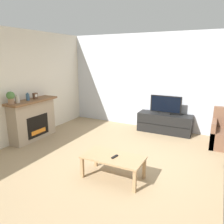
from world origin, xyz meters
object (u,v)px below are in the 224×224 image
Objects in this scene: mantel_vase_centre_left at (28,97)px; mantel_clock at (35,96)px; tv at (166,106)px; mantel_vase_left at (17,99)px; remote at (115,157)px; coffee_table at (113,159)px; fireplace at (33,119)px; potted_plant at (11,97)px; tv_stand at (164,123)px.

mantel_vase_centre_left is 1.29× the size of mantel_clock.
mantel_vase_left is at bearing -139.92° from tv.
mantel_vase_left is 2.79m from remote.
coffee_table is 0.07m from remote.
mantel_clock is at bearing 89.92° from mantel_vase_left.
potted_plant reaches higher than fireplace.
mantel_clock is at bearing -146.89° from tv.
tv_stand reaches higher than coffee_table.
fireplace is 4.69× the size of potted_plant.
fireplace is 9.02× the size of mantel_clock.
fireplace reaches higher than remote.
mantel_vase_left is 0.23× the size of tv.
potted_plant is 1.86× the size of remote.
mantel_vase_centre_left is 0.13× the size of tv_stand.
mantel_vase_left is at bearing 172.44° from coffee_table.
mantel_clock is at bearing 161.34° from coffee_table.
mantel_vase_centre_left is at bearing -80.69° from fireplace.
potted_plant is 2.79m from remote.
mantel_vase_centre_left is at bearing -90.19° from mantel_clock.
potted_plant is at bearing -90.00° from mantel_vase_centre_left.
tv_stand is 9.38× the size of remote.
mantel_vase_centre_left is 2.82m from coffee_table.
tv_stand is (2.86, 1.86, -0.83)m from mantel_clock.
tv is (2.86, 2.40, -0.35)m from mantel_vase_left.
tv_stand is at bearing 36.34° from mantel_vase_centre_left.
mantel_vase_left reaches higher than remote.
tv_stand is 1.73× the size of tv.
tv reaches higher than tv_stand.
remote is (2.68, -0.19, -0.77)m from potted_plant.
remote is at bearing -17.93° from coffee_table.
mantel_clock is 0.18× the size of tv.
mantel_vase_left is 0.19m from potted_plant.
mantel_vase_centre_left is 0.48m from potted_plant.
mantel_vase_centre_left is 0.18× the size of coffee_table.
mantel_vase_centre_left is at bearing 90.00° from mantel_vase_left.
mantel_vase_centre_left reaches higher than fireplace.
mantel_clock is 0.52× the size of potted_plant.
mantel_vase_left is 2.77m from coffee_table.
mantel_vase_left is 1.00× the size of mantel_vase_centre_left.
fireplace is 0.93× the size of tv_stand.
potted_plant is (0.00, -0.47, 0.07)m from mantel_vase_centre_left.
tv is (0.00, -0.00, 0.50)m from tv_stand.
mantel_clock is at bearing 173.36° from remote.
fireplace is 8.72× the size of remote.
mantel_vase_centre_left is 3.56m from tv.
mantel_clock is at bearing -146.86° from tv_stand.
potted_plant is at bearing -137.99° from tv.
mantel_vase_left is at bearing -175.69° from remote.
remote is (0.04, -0.01, 0.06)m from coffee_table.
mantel_clock is (0.00, 0.54, -0.01)m from mantel_vase_left.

